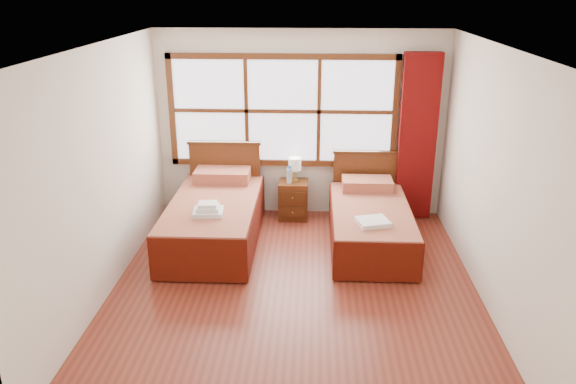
{
  "coord_description": "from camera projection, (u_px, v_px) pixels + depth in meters",
  "views": [
    {
      "loc": [
        0.19,
        -5.41,
        3.17
      ],
      "look_at": [
        -0.1,
        0.7,
        0.88
      ],
      "focal_mm": 35.0,
      "sensor_mm": 36.0,
      "label": 1
    }
  ],
  "objects": [
    {
      "name": "curtain",
      "position": [
        417.0,
        138.0,
        7.67
      ],
      "size": [
        0.5,
        0.16,
        2.3
      ],
      "primitive_type": "cube",
      "color": "#680B0A",
      "rests_on": "wall_back"
    },
    {
      "name": "nightstand",
      "position": [
        293.0,
        200.0,
        7.95
      ],
      "size": [
        0.41,
        0.41,
        0.54
      ],
      "color": "#542912",
      "rests_on": "floor"
    },
    {
      "name": "lamp",
      "position": [
        295.0,
        165.0,
        7.81
      ],
      "size": [
        0.17,
        0.17,
        0.34
      ],
      "color": "gold",
      "rests_on": "nightstand"
    },
    {
      "name": "bottle_far",
      "position": [
        289.0,
        176.0,
        7.78
      ],
      "size": [
        0.06,
        0.06,
        0.23
      ],
      "color": "silver",
      "rests_on": "nightstand"
    },
    {
      "name": "wall_right",
      "position": [
        494.0,
        180.0,
        5.63
      ],
      "size": [
        0.0,
        4.5,
        4.5
      ],
      "primitive_type": "plane",
      "rotation": [
        1.57,
        0.0,
        -1.57
      ],
      "color": "silver",
      "rests_on": "floor"
    },
    {
      "name": "towels_left",
      "position": [
        208.0,
        210.0,
        6.66
      ],
      "size": [
        0.37,
        0.33,
        0.15
      ],
      "rotation": [
        0.0,
        0.0,
        0.09
      ],
      "color": "white",
      "rests_on": "bed_left"
    },
    {
      "name": "floor",
      "position": [
        294.0,
        289.0,
        6.18
      ],
      "size": [
        4.5,
        4.5,
        0.0
      ],
      "primitive_type": "plane",
      "color": "maroon",
      "rests_on": "ground"
    },
    {
      "name": "window",
      "position": [
        283.0,
        111.0,
        7.73
      ],
      "size": [
        3.16,
        0.06,
        1.56
      ],
      "color": "white",
      "rests_on": "wall_back"
    },
    {
      "name": "bed_right",
      "position": [
        370.0,
        222.0,
        7.15
      ],
      "size": [
        1.0,
        2.02,
        0.97
      ],
      "color": "#44230E",
      "rests_on": "floor"
    },
    {
      "name": "wall_left",
      "position": [
        102.0,
        174.0,
        5.81
      ],
      "size": [
        0.0,
        4.5,
        4.5
      ],
      "primitive_type": "plane",
      "rotation": [
        1.57,
        0.0,
        1.57
      ],
      "color": "silver",
      "rests_on": "floor"
    },
    {
      "name": "ceiling",
      "position": [
        295.0,
        47.0,
        5.26
      ],
      "size": [
        4.5,
        4.5,
        0.0
      ],
      "primitive_type": "plane",
      "rotation": [
        3.14,
        0.0,
        0.0
      ],
      "color": "white",
      "rests_on": "wall_back"
    },
    {
      "name": "towels_right",
      "position": [
        373.0,
        222.0,
        6.54
      ],
      "size": [
        0.43,
        0.4,
        0.06
      ],
      "rotation": [
        0.0,
        0.0,
        0.27
      ],
      "color": "white",
      "rests_on": "bed_right"
    },
    {
      "name": "bed_left",
      "position": [
        215.0,
        217.0,
        7.23
      ],
      "size": [
        1.1,
        2.14,
        1.07
      ],
      "color": "#44230E",
      "rests_on": "floor"
    },
    {
      "name": "wall_back",
      "position": [
        301.0,
        125.0,
        7.82
      ],
      "size": [
        4.0,
        0.0,
        4.0
      ],
      "primitive_type": "plane",
      "rotation": [
        1.57,
        0.0,
        0.0
      ],
      "color": "silver",
      "rests_on": "floor"
    },
    {
      "name": "bottle_near",
      "position": [
        290.0,
        175.0,
        7.79
      ],
      "size": [
        0.06,
        0.06,
        0.24
      ],
      "color": "silver",
      "rests_on": "nightstand"
    }
  ]
}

